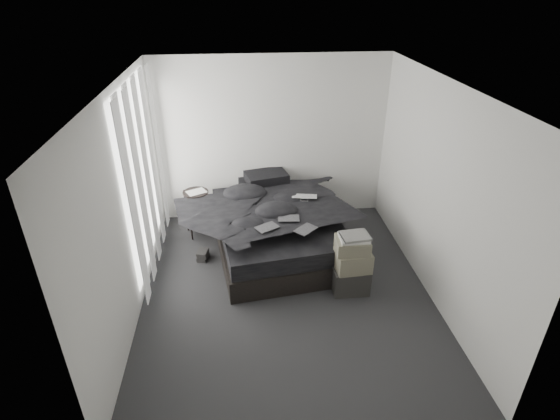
{
  "coord_description": "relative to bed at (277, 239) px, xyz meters",
  "views": [
    {
      "loc": [
        -0.52,
        -4.42,
        3.59
      ],
      "look_at": [
        0.0,
        0.8,
        0.75
      ],
      "focal_mm": 28.0,
      "sensor_mm": 36.0,
      "label": 1
    }
  ],
  "objects": [
    {
      "name": "floor_books",
      "position": [
        -1.08,
        -0.2,
        -0.08
      ],
      "size": [
        0.17,
        0.22,
        0.14
      ],
      "primitive_type": "cube",
      "rotation": [
        0.0,
        0.0,
        -0.21
      ],
      "color": "black",
      "rests_on": "floor"
    },
    {
      "name": "wall_back",
      "position": [
        0.02,
        1.08,
        1.15
      ],
      "size": [
        3.6,
        0.01,
        2.6
      ],
      "primitive_type": "cube",
      "color": "silver",
      "rests_on": "ground"
    },
    {
      "name": "box_mid",
      "position": [
        0.84,
        -1.08,
        0.31
      ],
      "size": [
        0.44,
        0.36,
        0.26
      ],
      "primitive_type": "cube",
      "rotation": [
        0.0,
        0.0,
        0.07
      ],
      "color": "#6D6956",
      "rests_on": "box_lower"
    },
    {
      "name": "art_book_white",
      "position": [
        0.83,
        -1.07,
        0.63
      ],
      "size": [
        0.34,
        0.28,
        0.03
      ],
      "primitive_type": "cube",
      "rotation": [
        0.0,
        0.0,
        -0.0
      ],
      "color": "silver",
      "rests_on": "box_upper"
    },
    {
      "name": "comic_c",
      "position": [
        0.3,
        -0.73,
        0.67
      ],
      "size": [
        0.33,
        0.33,
        0.01
      ],
      "primitive_type": "cube",
      "rotation": [
        0.0,
        0.0,
        0.75
      ],
      "color": "black",
      "rests_on": "duvet"
    },
    {
      "name": "wall_right",
      "position": [
        1.82,
        -1.02,
        1.15
      ],
      "size": [
        0.01,
        4.2,
        2.6
      ],
      "primitive_type": "cube",
      "color": "silver",
      "rests_on": "ground"
    },
    {
      "name": "side_stand",
      "position": [
        -1.18,
        0.53,
        0.2
      ],
      "size": [
        0.48,
        0.48,
        0.71
      ],
      "primitive_type": "cylinder",
      "rotation": [
        0.0,
        0.0,
        0.3
      ],
      "color": "black",
      "rests_on": "floor"
    },
    {
      "name": "comic_a",
      "position": [
        -0.19,
        -0.63,
        0.66
      ],
      "size": [
        0.34,
        0.3,
        0.01
      ],
      "primitive_type": "cube",
      "rotation": [
        0.0,
        0.0,
        0.52
      ],
      "color": "black",
      "rests_on": "duvet"
    },
    {
      "name": "bed",
      "position": [
        0.0,
        0.0,
        0.0
      ],
      "size": [
        1.99,
        2.46,
        0.31
      ],
      "primitive_type": "cube",
      "rotation": [
        0.0,
        0.0,
        0.13
      ],
      "color": "black",
      "rests_on": "floor"
    },
    {
      "name": "pillow_lower",
      "position": [
        -0.17,
        0.86,
        0.47
      ],
      "size": [
        0.73,
        0.55,
        0.15
      ],
      "primitive_type": "cube",
      "rotation": [
        0.0,
        0.0,
        0.13
      ],
      "color": "black",
      "rests_on": "mattress"
    },
    {
      "name": "art_book_snake",
      "position": [
        0.84,
        -1.08,
        0.66
      ],
      "size": [
        0.36,
        0.3,
        0.03
      ],
      "primitive_type": "cube",
      "rotation": [
        0.0,
        0.0,
        0.1
      ],
      "color": "silver",
      "rests_on": "art_book_white"
    },
    {
      "name": "papers",
      "position": [
        -1.17,
        0.53,
        0.56
      ],
      "size": [
        0.34,
        0.31,
        0.01
      ],
      "primitive_type": "cube",
      "rotation": [
        0.0,
        0.0,
        0.47
      ],
      "color": "white",
      "rests_on": "side_stand"
    },
    {
      "name": "pillow_upper",
      "position": [
        -0.09,
        0.85,
        0.62
      ],
      "size": [
        0.72,
        0.57,
        0.14
      ],
      "primitive_type": "cube",
      "rotation": [
        0.0,
        0.0,
        0.24
      ],
      "color": "black",
      "rests_on": "pillow_lower"
    },
    {
      "name": "box_upper",
      "position": [
        0.82,
        -1.07,
        0.53
      ],
      "size": [
        0.42,
        0.35,
        0.18
      ],
      "primitive_type": "cube",
      "rotation": [
        0.0,
        0.0,
        -0.05
      ],
      "color": "#6D6956",
      "rests_on": "box_mid"
    },
    {
      "name": "ceiling",
      "position": [
        0.02,
        -1.02,
        2.45
      ],
      "size": [
        3.6,
        4.2,
        0.01
      ],
      "primitive_type": "cube",
      "color": "white",
      "rests_on": "ground"
    },
    {
      "name": "curtain_left",
      "position": [
        -1.71,
        -0.12,
        1.13
      ],
      "size": [
        0.06,
        2.12,
        2.48
      ],
      "primitive_type": "cube",
      "color": "white",
      "rests_on": "wall_left"
    },
    {
      "name": "duvet",
      "position": [
        0.01,
        -0.05,
        0.52
      ],
      "size": [
        1.9,
        2.13,
        0.26
      ],
      "primitive_type": "imported",
      "rotation": [
        0.0,
        0.0,
        0.13
      ],
      "color": "black",
      "rests_on": "mattress"
    },
    {
      "name": "floor",
      "position": [
        0.02,
        -1.02,
        -0.15
      ],
      "size": [
        3.6,
        4.2,
        0.01
      ],
      "primitive_type": "cube",
      "color": "#2A2B2D",
      "rests_on": "ground"
    },
    {
      "name": "comic_b",
      "position": [
        0.11,
        -0.43,
        0.67
      ],
      "size": [
        0.3,
        0.21,
        0.01
      ],
      "primitive_type": "cube",
      "rotation": [
        0.0,
        0.0,
        -0.08
      ],
      "color": "black",
      "rests_on": "duvet"
    },
    {
      "name": "box_lower",
      "position": [
        0.83,
        -1.07,
        0.01
      ],
      "size": [
        0.45,
        0.35,
        0.33
      ],
      "primitive_type": "cube",
      "rotation": [
        0.0,
        0.0,
        -0.0
      ],
      "color": "black",
      "rests_on": "floor"
    },
    {
      "name": "wall_front",
      "position": [
        0.02,
        -3.12,
        1.15
      ],
      "size": [
        3.6,
        0.01,
        2.6
      ],
      "primitive_type": "cube",
      "color": "silver",
      "rests_on": "ground"
    },
    {
      "name": "mattress",
      "position": [
        0.0,
        0.0,
        0.27
      ],
      "size": [
        1.92,
        2.39,
        0.24
      ],
      "primitive_type": "cube",
      "rotation": [
        0.0,
        0.0,
        0.13
      ],
      "color": "black",
      "rests_on": "bed"
    },
    {
      "name": "wall_left",
      "position": [
        -1.78,
        -1.02,
        1.15
      ],
      "size": [
        0.01,
        4.2,
        2.6
      ],
      "primitive_type": "cube",
      "color": "silver",
      "rests_on": "ground"
    },
    {
      "name": "laptop",
      "position": [
        0.4,
        0.11,
        0.67
      ],
      "size": [
        0.4,
        0.29,
        0.03
      ],
      "primitive_type": "imported",
      "rotation": [
        0.0,
        0.0,
        -0.18
      ],
      "color": "silver",
      "rests_on": "duvet"
    },
    {
      "name": "window_left",
      "position": [
        -1.76,
        -0.12,
        1.2
      ],
      "size": [
        0.02,
        2.0,
        2.3
      ],
      "primitive_type": "cube",
      "color": "white",
      "rests_on": "wall_left"
    }
  ]
}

